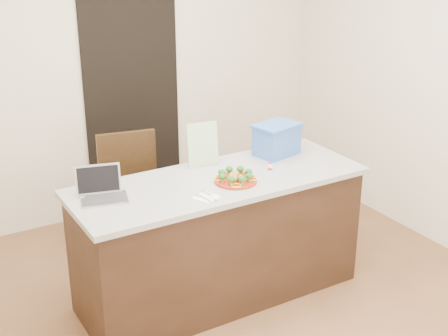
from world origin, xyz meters
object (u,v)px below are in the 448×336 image
yogurt_bottle (270,168)px  chair (134,190)px  plate (236,180)px  laptop (101,190)px  napkin (206,197)px  blue_box (277,139)px  island (219,238)px

yogurt_bottle → chair: (-0.68, 0.88, -0.36)m
plate → laptop: bearing=166.1°
napkin → plate: bearing=22.9°
napkin → laptop: 0.67m
yogurt_bottle → plate: bearing=-172.7°
blue_box → chair: size_ratio=0.36×
plate → napkin: size_ratio=2.07×
plate → laptop: 0.90m
yogurt_bottle → laptop: laptop is taller
napkin → island: bearing=45.5°
island → chair: size_ratio=1.98×
napkin → yogurt_bottle: 0.63m
laptop → chair: size_ratio=0.32×
napkin → yogurt_bottle: (0.61, 0.17, 0.03)m
plate → chair: 1.05m
yogurt_bottle → chair: chair is taller
yogurt_bottle → napkin: bearing=-164.8°
island → blue_box: size_ratio=5.45×
laptop → chair: 0.95m
plate → laptop: size_ratio=0.88×
yogurt_bottle → chair: 1.17m
laptop → blue_box: size_ratio=0.88×
napkin → yogurt_bottle: bearing=15.2°
yogurt_bottle → laptop: size_ratio=0.20×
yogurt_bottle → laptop: bearing=171.5°
napkin → blue_box: size_ratio=0.37×
plate → yogurt_bottle: (0.31, 0.04, 0.02)m
island → blue_box: bearing=17.6°
island → plate: 0.49m
plate → napkin: plate is taller
yogurt_bottle → chair: bearing=127.6°
plate → blue_box: size_ratio=0.77×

